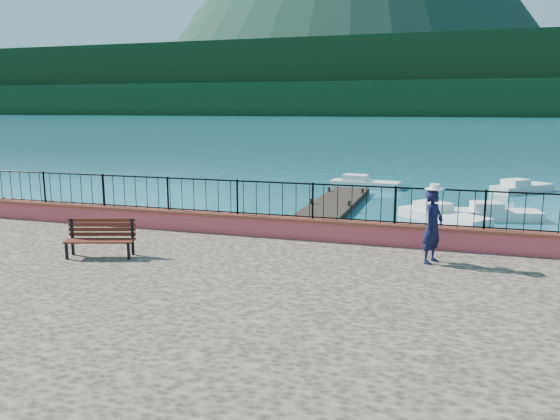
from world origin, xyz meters
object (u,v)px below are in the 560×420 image
Objects in this scene: person at (433,226)px; park_bench at (101,246)px; boat_5 at (522,185)px; boat_2 at (499,211)px; boat_1 at (444,213)px; boat_4 at (365,181)px.

park_bench is at bearing 128.21° from person.
boat_5 is at bearing 44.44° from park_bench.
boat_2 is 9.02m from boat_5.
person reaches higher than boat_1.
park_bench reaches higher than boat_2.
boat_2 is (2.44, 11.90, -1.66)m from person.
boat_1 is 2.54m from boat_2.
park_bench is 14.88m from boat_1.
boat_5 is (12.03, 22.56, -1.08)m from park_bench.
boat_2 is (2.26, 1.16, 0.00)m from boat_1.
boat_5 is (1.92, 8.81, 0.00)m from boat_2.
person is 10.88m from boat_1.
park_bench is 0.50× the size of boat_2.
boat_4 is at bearing 63.97° from park_bench.
person is at bearing -113.73° from boat_2.
boat_5 is at bearing 107.60° from boat_1.
park_bench is at bearing -164.01° from boat_5.
boat_4 and boat_5 have the same top height.
park_bench is 7.92m from person.
park_bench is 0.43× the size of boat_1.
boat_2 is at bearing -43.18° from boat_4.
boat_2 is 0.88× the size of boat_5.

